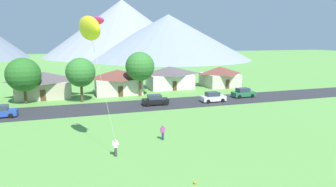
{
  "coord_description": "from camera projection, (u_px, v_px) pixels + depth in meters",
  "views": [
    {
      "loc": [
        -7.91,
        -13.06,
        10.89
      ],
      "look_at": [
        0.86,
        14.86,
        5.2
      ],
      "focal_mm": 30.89,
      "sensor_mm": 36.0,
      "label": 1
    }
  ],
  "objects": [
    {
      "name": "road_strip",
      "position": [
        131.0,
        106.0,
        46.46
      ],
      "size": [
        160.0,
        7.9,
        0.08
      ],
      "primitive_type": "cube",
      "color": "#2D2D33",
      "rests_on": "ground"
    },
    {
      "name": "mountain_central_ridge",
      "position": [
        123.0,
        28.0,
        167.05
      ],
      "size": [
        89.18,
        89.18,
        32.15
      ],
      "primitive_type": "cone",
      "color": "#8E939E",
      "rests_on": "ground"
    },
    {
      "name": "mountain_far_west_ridge",
      "position": [
        168.0,
        37.0,
        147.42
      ],
      "size": [
        83.5,
        83.5,
        22.38
      ],
      "primitive_type": "cone",
      "color": "gray",
      "rests_on": "ground"
    },
    {
      "name": "house_leftmost",
      "position": [
        170.0,
        77.0,
        63.0
      ],
      "size": [
        9.93,
        7.56,
        4.73
      ],
      "color": "silver",
      "rests_on": "ground"
    },
    {
      "name": "house_left_center",
      "position": [
        118.0,
        81.0,
        56.75
      ],
      "size": [
        9.36,
        7.38,
        4.72
      ],
      "color": "beige",
      "rests_on": "ground"
    },
    {
      "name": "house_right_center",
      "position": [
        44.0,
        84.0,
        52.99
      ],
      "size": [
        9.98,
        7.27,
        4.72
      ],
      "color": "beige",
      "rests_on": "ground"
    },
    {
      "name": "house_rightmost",
      "position": [
        220.0,
        76.0,
        65.42
      ],
      "size": [
        7.68,
        7.99,
        4.44
      ],
      "color": "beige",
      "rests_on": "ground"
    },
    {
      "name": "tree_near_left",
      "position": [
        140.0,
        67.0,
        53.63
      ],
      "size": [
        5.41,
        5.41,
        8.31
      ],
      "color": "brown",
      "rests_on": "ground"
    },
    {
      "name": "tree_left_of_center",
      "position": [
        81.0,
        72.0,
        48.61
      ],
      "size": [
        4.93,
        4.93,
        7.58
      ],
      "color": "brown",
      "rests_on": "ground"
    },
    {
      "name": "tree_right_of_center",
      "position": [
        23.0,
        75.0,
        47.49
      ],
      "size": [
        5.55,
        5.55,
        7.66
      ],
      "color": "#4C3823",
      "rests_on": "ground"
    },
    {
      "name": "parked_car_black_west_end",
      "position": [
        155.0,
        100.0,
        47.0
      ],
      "size": [
        4.26,
        2.2,
        1.68
      ],
      "color": "black",
      "rests_on": "road_strip"
    },
    {
      "name": "parked_car_white_mid_west",
      "position": [
        213.0,
        97.0,
        49.34
      ],
      "size": [
        4.23,
        2.14,
        1.68
      ],
      "color": "white",
      "rests_on": "road_strip"
    },
    {
      "name": "parked_car_blue_mid_east",
      "position": [
        0.0,
        112.0,
        39.66
      ],
      "size": [
        4.22,
        2.13,
        1.68
      ],
      "color": "#2847A8",
      "rests_on": "road_strip"
    },
    {
      "name": "parked_car_green_east_end",
      "position": [
        243.0,
        93.0,
        53.16
      ],
      "size": [
        4.23,
        2.13,
        1.68
      ],
      "color": "#237042",
      "rests_on": "road_strip"
    },
    {
      "name": "kite_flyer_with_kite",
      "position": [
        90.0,
        29.0,
        25.75
      ],
      "size": [
        3.49,
        4.01,
        12.89
      ],
      "color": "#3D3D42",
      "rests_on": "ground"
    },
    {
      "name": "watcher_person",
      "position": [
        163.0,
        132.0,
        31.07
      ],
      "size": [
        0.56,
        0.24,
        1.68
      ],
      "color": "navy",
      "rests_on": "ground"
    },
    {
      "name": "soccer_ball",
      "position": [
        195.0,
        182.0,
        21.82
      ],
      "size": [
        0.24,
        0.24,
        0.24
      ],
      "primitive_type": "sphere",
      "color": "orange",
      "rests_on": "ground"
    }
  ]
}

